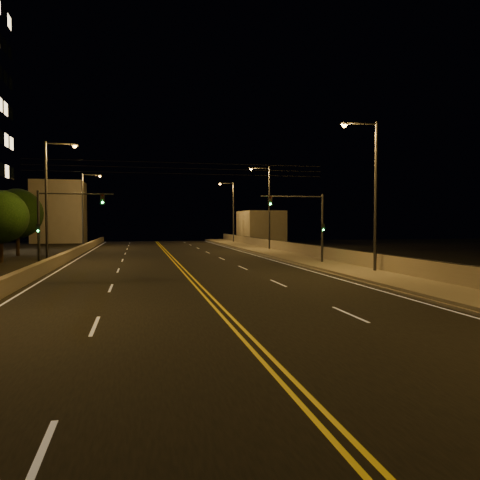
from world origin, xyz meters
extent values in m
cube|color=black|center=(0.00, 20.00, 0.01)|extent=(18.00, 120.00, 0.02)
cube|color=slate|center=(10.80, 20.00, 0.15)|extent=(3.60, 120.00, 0.30)
cube|color=slate|center=(8.93, 20.00, 0.07)|extent=(0.14, 120.00, 0.15)
cube|color=gray|center=(12.45, 20.00, 0.80)|extent=(0.30, 120.00, 1.00)
cube|color=gray|center=(-9.25, 20.00, 0.42)|extent=(0.45, 120.00, 0.84)
cube|color=gray|center=(16.50, 68.88, 2.62)|extent=(6.00, 10.00, 5.25)
cube|color=gray|center=(-16.00, 77.72, 5.12)|extent=(8.00, 8.00, 10.25)
cylinder|color=black|center=(12.45, 20.00, 1.33)|extent=(0.06, 120.00, 0.06)
cube|color=silver|center=(-8.60, 20.00, 0.02)|extent=(0.12, 116.00, 0.00)
cube|color=silver|center=(8.60, 20.00, 0.02)|extent=(0.12, 116.00, 0.00)
cube|color=gold|center=(-0.15, 20.00, 0.02)|extent=(0.12, 116.00, 0.00)
cube|color=gold|center=(0.15, 20.00, 0.02)|extent=(0.12, 116.00, 0.00)
cube|color=silver|center=(-4.50, 1.50, 0.02)|extent=(0.12, 3.00, 0.00)
cube|color=silver|center=(-4.50, 10.50, 0.02)|extent=(0.12, 3.00, 0.00)
cube|color=silver|center=(-4.50, 19.50, 0.02)|extent=(0.12, 3.00, 0.00)
cube|color=silver|center=(-4.50, 28.50, 0.02)|extent=(0.12, 3.00, 0.00)
cube|color=silver|center=(-4.50, 37.50, 0.02)|extent=(0.12, 3.00, 0.00)
cube|color=silver|center=(-4.50, 46.50, 0.02)|extent=(0.12, 3.00, 0.00)
cube|color=silver|center=(-4.50, 55.50, 0.02)|extent=(0.12, 3.00, 0.00)
cube|color=silver|center=(-4.50, 64.50, 0.02)|extent=(0.12, 3.00, 0.00)
cube|color=silver|center=(-4.50, 73.50, 0.02)|extent=(0.12, 3.00, 0.00)
cube|color=silver|center=(4.50, 10.50, 0.02)|extent=(0.12, 3.00, 0.00)
cube|color=silver|center=(4.50, 19.50, 0.02)|extent=(0.12, 3.00, 0.00)
cube|color=silver|center=(4.50, 28.50, 0.02)|extent=(0.12, 3.00, 0.00)
cube|color=silver|center=(4.50, 37.50, 0.02)|extent=(0.12, 3.00, 0.00)
cube|color=silver|center=(4.50, 46.50, 0.02)|extent=(0.12, 3.00, 0.00)
cube|color=silver|center=(4.50, 55.50, 0.02)|extent=(0.12, 3.00, 0.00)
cube|color=silver|center=(4.50, 64.50, 0.02)|extent=(0.12, 3.00, 0.00)
cube|color=silver|center=(4.50, 73.50, 0.02)|extent=(0.12, 3.00, 0.00)
cylinder|color=#2D2D33|center=(11.80, 22.13, 4.90)|extent=(0.20, 0.20, 9.81)
cylinder|color=#2D2D33|center=(10.70, 22.13, 9.66)|extent=(2.20, 0.12, 0.12)
cube|color=#2D2D33|center=(9.60, 22.13, 9.59)|extent=(0.50, 0.25, 0.14)
sphere|color=#FF9E2D|center=(9.60, 22.13, 9.49)|extent=(0.28, 0.28, 0.28)
cylinder|color=#2D2D33|center=(11.80, 46.98, 4.90)|extent=(0.20, 0.20, 9.81)
cylinder|color=#2D2D33|center=(10.70, 46.98, 9.66)|extent=(2.20, 0.12, 0.12)
cube|color=#2D2D33|center=(9.60, 46.98, 9.59)|extent=(0.50, 0.25, 0.14)
sphere|color=#FF9E2D|center=(9.60, 46.98, 9.49)|extent=(0.28, 0.28, 0.28)
cylinder|color=#2D2D33|center=(11.80, 68.01, 4.90)|extent=(0.20, 0.20, 9.81)
cylinder|color=#2D2D33|center=(10.70, 68.01, 9.66)|extent=(2.20, 0.12, 0.12)
cube|color=#2D2D33|center=(9.60, 68.01, 9.59)|extent=(0.50, 0.25, 0.14)
sphere|color=#FF9E2D|center=(9.60, 68.01, 9.49)|extent=(0.28, 0.28, 0.28)
cylinder|color=#2D2D33|center=(-10.20, 34.17, 4.90)|extent=(0.20, 0.20, 9.81)
cylinder|color=#2D2D33|center=(-9.10, 34.17, 9.66)|extent=(2.20, 0.12, 0.12)
cube|color=#2D2D33|center=(-8.00, 34.17, 9.59)|extent=(0.50, 0.25, 0.14)
sphere|color=#FF9E2D|center=(-8.00, 34.17, 9.49)|extent=(0.28, 0.28, 0.28)
cylinder|color=#2D2D33|center=(-10.20, 58.97, 4.90)|extent=(0.20, 0.20, 9.81)
cylinder|color=#2D2D33|center=(-9.10, 58.97, 9.66)|extent=(2.20, 0.12, 0.12)
cube|color=#2D2D33|center=(-8.00, 58.97, 9.59)|extent=(0.50, 0.25, 0.14)
sphere|color=#FF9E2D|center=(-8.00, 58.97, 9.49)|extent=(0.28, 0.28, 0.28)
cylinder|color=#2D2D33|center=(11.00, 29.05, 2.80)|extent=(0.18, 0.18, 5.60)
cylinder|color=#2D2D33|center=(8.50, 29.05, 5.40)|extent=(5.00, 0.10, 0.10)
cube|color=black|center=(6.75, 29.05, 5.05)|extent=(0.28, 0.18, 0.80)
sphere|color=#19FF4C|center=(6.75, 28.94, 4.80)|extent=(0.14, 0.14, 0.14)
cube|color=black|center=(11.00, 28.90, 3.00)|extent=(0.22, 0.14, 0.55)
cylinder|color=#2D2D33|center=(-9.80, 29.05, 2.80)|extent=(0.18, 0.18, 5.60)
cylinder|color=#2D2D33|center=(-7.30, 29.05, 5.40)|extent=(5.00, 0.10, 0.10)
cube|color=black|center=(-5.55, 29.05, 5.05)|extent=(0.28, 0.18, 0.80)
sphere|color=#19FF4C|center=(-5.55, 28.94, 4.80)|extent=(0.14, 0.14, 0.14)
cube|color=black|center=(-9.80, 28.90, 3.00)|extent=(0.22, 0.14, 0.55)
cylinder|color=black|center=(0.00, 29.50, 7.00)|extent=(22.00, 0.03, 0.03)
cylinder|color=black|center=(0.00, 29.50, 7.40)|extent=(22.00, 0.03, 0.03)
cylinder|color=black|center=(0.00, 29.50, 7.80)|extent=(22.00, 0.03, 0.03)
cylinder|color=black|center=(-14.48, 37.54, 1.07)|extent=(0.36, 0.36, 2.15)
sphere|color=black|center=(-14.48, 37.54, 3.88)|extent=(4.53, 4.53, 4.53)
cylinder|color=black|center=(-15.12, 45.96, 1.19)|extent=(0.36, 0.36, 2.39)
sphere|color=black|center=(-15.12, 45.96, 4.31)|extent=(5.04, 5.04, 5.04)
camera|label=1|loc=(-3.08, -5.34, 3.41)|focal=35.00mm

